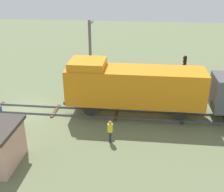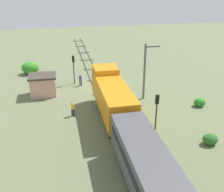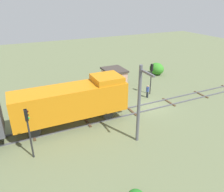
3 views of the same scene
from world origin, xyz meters
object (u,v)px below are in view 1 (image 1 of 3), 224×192
object	(u,v)px
traffic_signal_mid	(184,71)
worker_near_track	(0,112)
locomotive	(133,85)
worker_by_signal	(110,130)
catenary_mast	(90,54)

from	to	relation	value
traffic_signal_mid	worker_near_track	xyz separation A→B (m)	(5.80, -14.90, -2.04)
locomotive	worker_by_signal	xyz separation A→B (m)	(4.20, -1.36, -1.78)
locomotive	traffic_signal_mid	xyz separation A→B (m)	(-3.40, 4.46, 0.26)
worker_near_track	traffic_signal_mid	bearing A→B (deg)	-75.78
catenary_mast	traffic_signal_mid	bearing A→B (deg)	79.31
traffic_signal_mid	worker_by_signal	size ratio (longest dim) A/B	2.57
locomotive	catenary_mast	world-z (taller)	catenary_mast
worker_near_track	catenary_mast	distance (m)	10.02
traffic_signal_mid	worker_near_track	world-z (taller)	traffic_signal_mid
worker_by_signal	catenary_mast	size ratio (longest dim) A/B	0.24
traffic_signal_mid	catenary_mast	world-z (taller)	catenary_mast
locomotive	traffic_signal_mid	bearing A→B (deg)	127.31
traffic_signal_mid	worker_near_track	bearing A→B (deg)	-68.74
locomotive	worker_near_track	distance (m)	10.86
locomotive	worker_near_track	xyz separation A→B (m)	(2.40, -10.44, -1.78)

